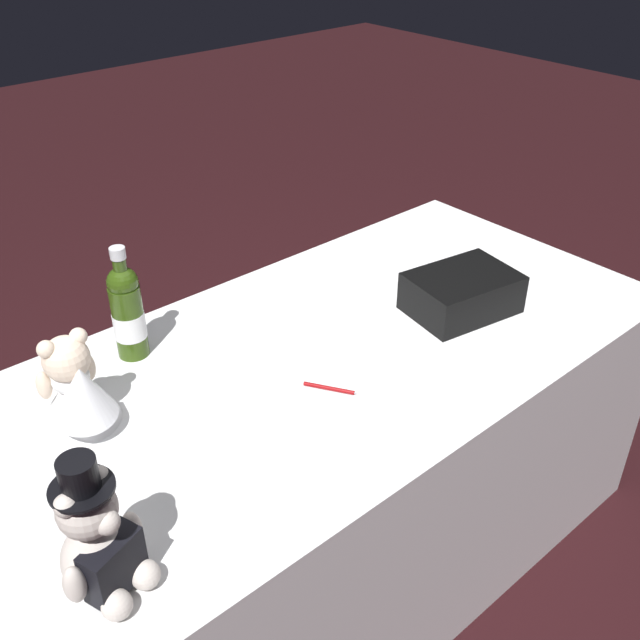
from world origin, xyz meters
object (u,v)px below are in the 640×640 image
(teddy_bear_bride, at_px, (76,389))
(gift_case_black, at_px, (462,293))
(signing_pen, at_px, (331,389))
(teddy_bear_groom, at_px, (99,543))
(champagne_bottle, at_px, (127,311))

(teddy_bear_bride, relative_size, gift_case_black, 0.73)
(signing_pen, bearing_deg, gift_case_black, -176.10)
(teddy_bear_groom, distance_m, gift_case_black, 1.17)
(gift_case_black, bearing_deg, teddy_bear_groom, 9.23)
(teddy_bear_bride, bearing_deg, teddy_bear_groom, 69.79)
(champagne_bottle, bearing_deg, gift_case_black, 152.72)
(signing_pen, height_order, gift_case_black, gift_case_black)
(teddy_bear_groom, distance_m, champagne_bottle, 0.70)
(teddy_bear_groom, relative_size, champagne_bottle, 0.96)
(teddy_bear_groom, relative_size, gift_case_black, 0.91)
(teddy_bear_groom, xyz_separation_m, champagne_bottle, (-0.37, -0.59, 0.02))
(teddy_bear_bride, xyz_separation_m, signing_pen, (-0.49, 0.27, -0.09))
(teddy_bear_groom, distance_m, signing_pen, 0.67)
(teddy_bear_bride, distance_m, champagne_bottle, 0.28)
(teddy_bear_groom, bearing_deg, gift_case_black, -170.77)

